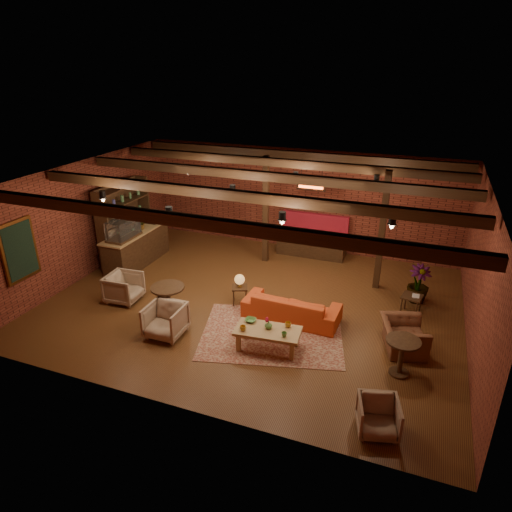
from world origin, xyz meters
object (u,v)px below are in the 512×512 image
at_px(armchair_a, 124,286).
at_px(armchair_b, 165,319).
at_px(armchair_right, 404,332).
at_px(side_table_book, 412,297).
at_px(armchair_far, 378,415).
at_px(plant_tall, 424,248).
at_px(round_table_left, 168,297).
at_px(round_table_right, 402,351).
at_px(side_table_lamp, 240,282).
at_px(coffee_table, 267,332).
at_px(sofa, 292,307).

xyz_separation_m(armchair_a, armchair_b, (1.81, -1.00, 0.01)).
height_order(armchair_right, side_table_book, armchair_right).
xyz_separation_m(armchair_far, plant_tall, (0.36, 4.89, 1.13)).
xyz_separation_m(armchair_a, armchair_right, (6.79, 0.31, 0.04)).
xyz_separation_m(round_table_left, armchair_right, (5.29, 0.63, -0.12)).
bearing_deg(armchair_right, plant_tall, -20.63).
distance_m(armchair_a, round_table_right, 6.83).
bearing_deg(round_table_left, side_table_lamp, 43.15).
bearing_deg(plant_tall, armchair_b, -144.79).
xyz_separation_m(armchair_a, armchair_far, (6.60, -2.26, -0.07)).
relative_size(coffee_table, armchair_far, 2.12).
bearing_deg(side_table_book, round_table_left, -157.54).
height_order(sofa, coffee_table, coffee_table).
distance_m(coffee_table, side_table_book, 3.77).
height_order(sofa, round_table_right, round_table_right).
bearing_deg(side_table_lamp, armchair_far, -39.83).
bearing_deg(plant_tall, round_table_right, -92.73).
xyz_separation_m(armchair_a, round_table_right, (6.81, -0.55, 0.11)).
distance_m(sofa, armchair_right, 2.58).
relative_size(coffee_table, round_table_right, 1.85).
distance_m(armchair_right, side_table_book, 1.59).
distance_m(armchair_b, armchair_right, 5.14).
bearing_deg(armchair_right, round_table_left, 80.27).
bearing_deg(armchair_right, side_table_book, -18.64).
relative_size(side_table_lamp, armchair_a, 1.00).
height_order(armchair_right, armchair_far, armchair_right).
bearing_deg(armchair_a, armchair_b, -122.38).
distance_m(side_table_book, round_table_right, 2.45).
height_order(armchair_b, armchair_right, armchair_right).
xyz_separation_m(side_table_book, round_table_right, (-0.04, -2.45, 0.06)).
relative_size(side_table_lamp, armchair_right, 0.80).
relative_size(armchair_right, plant_tall, 0.34).
bearing_deg(round_table_left, plant_tall, 28.35).
xyz_separation_m(side_table_lamp, plant_tall, (4.16, 1.72, 0.86)).
bearing_deg(side_table_lamp, plant_tall, 22.52).
height_order(coffee_table, armchair_a, armchair_a).
bearing_deg(plant_tall, round_table_left, -151.65).
distance_m(round_table_left, armchair_far, 5.46).
relative_size(round_table_left, armchair_right, 0.82).
xyz_separation_m(sofa, side_table_lamp, (-1.44, 0.27, 0.28)).
bearing_deg(sofa, armchair_a, 10.24).
height_order(round_table_right, plant_tall, plant_tall).
height_order(armchair_a, armchair_right, armchair_right).
distance_m(armchair_right, armchair_far, 2.58).
xyz_separation_m(side_table_lamp, armchair_far, (3.79, -3.16, -0.27)).
xyz_separation_m(armchair_b, round_table_right, (4.99, 0.45, 0.11)).
distance_m(sofa, coffee_table, 1.32).
xyz_separation_m(armchair_b, armchair_right, (4.98, 1.31, 0.03)).
bearing_deg(plant_tall, coffee_table, -130.85).
bearing_deg(round_table_left, armchair_b, -65.06).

